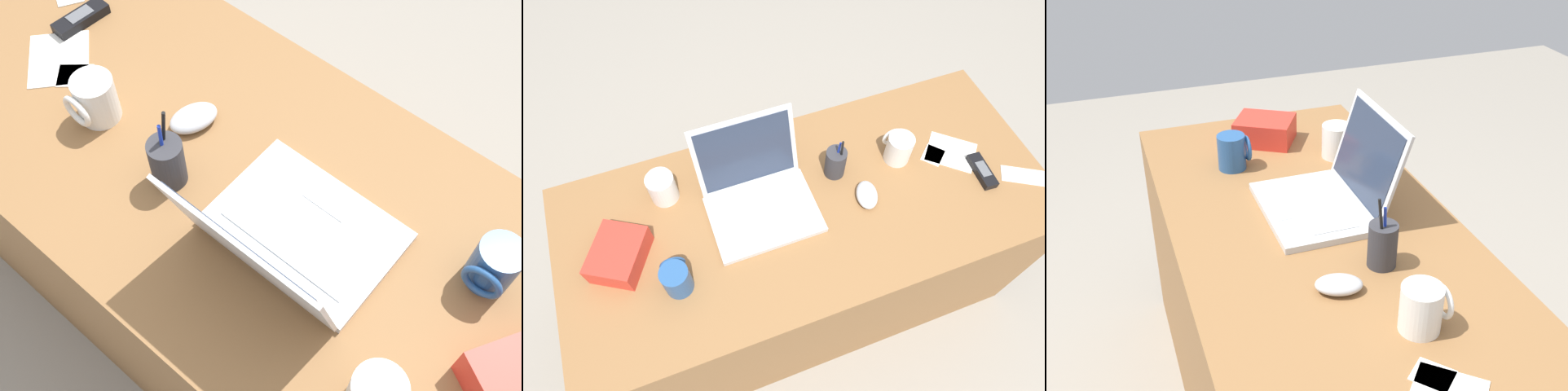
% 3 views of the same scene
% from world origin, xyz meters
% --- Properties ---
extents(ground_plane, '(6.00, 6.00, 0.00)m').
position_xyz_m(ground_plane, '(0.00, 0.00, 0.00)').
color(ground_plane, gray).
extents(desk, '(1.58, 0.70, 0.71)m').
position_xyz_m(desk, '(0.00, 0.00, 0.36)').
color(desk, olive).
rests_on(desk, ground).
extents(laptop, '(0.33, 0.32, 0.25)m').
position_xyz_m(laptop, '(-0.14, 0.06, 0.76)').
color(laptop, silver).
rests_on(laptop, desk).
extents(computer_mouse, '(0.09, 0.12, 0.04)m').
position_xyz_m(computer_mouse, '(0.18, -0.04, 0.73)').
color(computer_mouse, silver).
rests_on(computer_mouse, desk).
extents(coffee_mug_white, '(0.09, 0.10, 0.10)m').
position_xyz_m(coffee_mug_white, '(-0.42, 0.19, 0.76)').
color(coffee_mug_white, white).
rests_on(coffee_mug_white, desk).
extents(coffee_mug_tall, '(0.08, 0.09, 0.10)m').
position_xyz_m(coffee_mug_tall, '(-0.45, -0.12, 0.76)').
color(coffee_mug_tall, '#26518C').
rests_on(coffee_mug_tall, desk).
extents(coffee_mug_spare, '(0.09, 0.10, 0.10)m').
position_xyz_m(coffee_mug_spare, '(0.35, 0.07, 0.76)').
color(coffee_mug_spare, white).
rests_on(coffee_mug_spare, desk).
extents(cordless_phone, '(0.05, 0.14, 0.03)m').
position_xyz_m(cordless_phone, '(0.58, -0.09, 0.72)').
color(cordless_phone, black).
rests_on(cordless_phone, desk).
extents(pen_holder, '(0.07, 0.07, 0.18)m').
position_xyz_m(pen_holder, '(0.13, 0.09, 0.77)').
color(pen_holder, '#333338').
rests_on(pen_holder, desk).
extents(snack_bag, '(0.21, 0.22, 0.08)m').
position_xyz_m(snack_bag, '(-0.59, 0.02, 0.75)').
color(snack_bag, red).
rests_on(snack_bag, desk).
extents(paper_note_near_laptop, '(0.20, 0.20, 0.00)m').
position_xyz_m(paper_note_near_laptop, '(0.53, 0.02, 0.71)').
color(paper_note_near_laptop, white).
rests_on(paper_note_near_laptop, desk).
extents(paper_note_left, '(0.10, 0.10, 0.00)m').
position_xyz_m(paper_note_left, '(0.47, 0.03, 0.71)').
color(paper_note_left, white).
rests_on(paper_note_left, desk).
extents(paper_note_right, '(0.18, 0.14, 0.00)m').
position_xyz_m(paper_note_right, '(0.72, -0.15, 0.71)').
color(paper_note_right, white).
rests_on(paper_note_right, desk).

